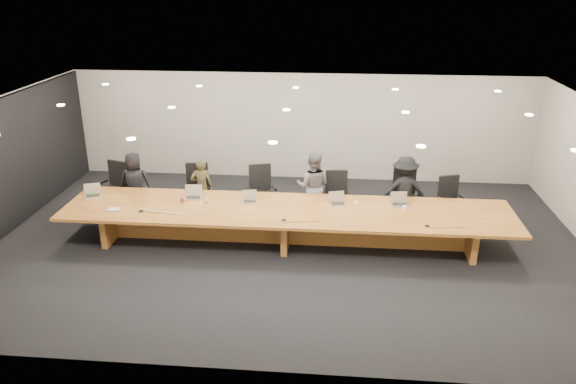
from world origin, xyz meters
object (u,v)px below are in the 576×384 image
person_b (202,187)px  paper_cup_near (356,204)px  conference_table (287,220)px  mic_left (141,211)px  chair_mid_right (337,197)px  person_d (404,190)px  person_a (135,184)px  laptop_b (193,193)px  av_box (114,210)px  water_bottle (207,202)px  mic_center (284,220)px  mic_right (427,225)px  person_c (313,186)px  amber_mug (182,200)px  chair_right (405,195)px  laptop_c (250,197)px  chair_far_left (112,187)px  chair_mid_left (262,192)px  chair_left (197,190)px  laptop_e (400,199)px  laptop_a (92,191)px  chair_far_right (452,202)px  paper_cup_far (405,208)px  laptop_d (338,199)px

person_b → paper_cup_near: bearing=154.2°
conference_table → paper_cup_near: (1.39, 0.31, 0.27)m
mic_left → chair_mid_right: bearing=22.0°
person_d → mic_left: 5.54m
chair_mid_right → person_a: (-4.55, 0.03, 0.15)m
laptop_b → av_box: 1.61m
water_bottle → mic_center: (1.62, -0.54, -0.08)m
mic_right → paper_cup_near: bearing=145.9°
person_c → amber_mug: bearing=28.3°
amber_mug → mic_center: size_ratio=0.90×
person_c → mic_center: (-0.47, -1.81, -0.02)m
chair_right → person_a: person_a is taller
laptop_c → water_bottle: (-0.83, -0.31, -0.02)m
water_bottle → av_box: (-1.80, -0.36, -0.08)m
person_c → water_bottle: size_ratio=8.15×
person_b → laptop_b: size_ratio=3.86×
water_bottle → mic_left: bearing=-163.4°
chair_far_left → laptop_b: (2.13, -0.90, 0.30)m
paper_cup_near → person_d: bearing=41.0°
chair_mid_left → person_d: 3.13m
chair_far_left → person_a: person_a is taller
chair_left → amber_mug: chair_left is taller
chair_far_left → chair_right: chair_right is taller
mic_center → person_b: bearing=138.5°
chair_far_left → laptop_e: size_ratio=3.54×
laptop_a → person_b: bearing=3.0°
chair_left → laptop_c: 1.68m
chair_left → chair_mid_left: chair_left is taller
laptop_c → mic_left: bearing=-175.7°
chair_right → mic_left: chair_right is taller
chair_far_left → av_box: chair_far_left is taller
chair_left → conference_table: bearing=-40.9°
chair_far_right → laptop_a: size_ratio=3.29×
chair_mid_left → mic_right: 3.86m
chair_right → chair_left: bearing=-178.9°
mic_right → chair_right: bearing=96.4°
person_a → mic_center: person_a is taller
chair_mid_right → laptop_e: chair_mid_right is taller
chair_mid_right → person_b: size_ratio=0.85×
person_b → paper_cup_far: bearing=155.3°
person_b → mic_right: size_ratio=12.64×
laptop_c → mic_right: 3.59m
laptop_a → av_box: 1.00m
laptop_b → laptop_e: (4.28, 0.02, -0.01)m
chair_mid_right → person_b: person_b is taller
chair_right → laptop_a: (-6.63, -1.04, 0.28)m
chair_right → laptop_d: bearing=-145.4°
person_b → water_bottle: bearing=97.7°
conference_table → laptop_d: 1.13m
laptop_d → laptop_e: 1.26m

